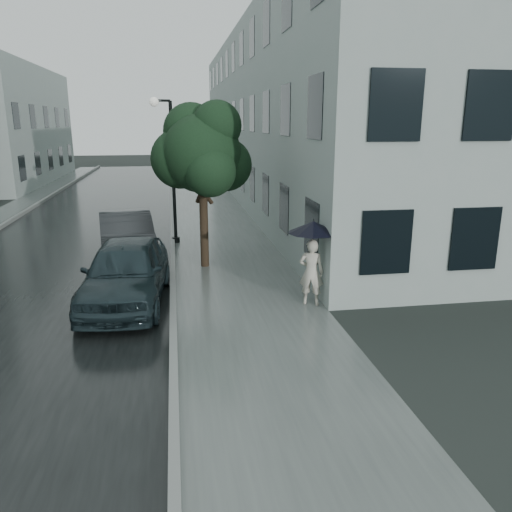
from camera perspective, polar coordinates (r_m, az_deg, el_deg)
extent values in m
plane|color=black|center=(10.03, -0.23, -10.06)|extent=(120.00, 120.00, 0.00)
cube|color=slate|center=(21.46, -4.63, 3.60)|extent=(3.50, 60.00, 0.01)
cube|color=slate|center=(21.38, -9.53, 3.59)|extent=(0.15, 60.00, 0.15)
cube|color=black|center=(21.70, -18.80, 2.96)|extent=(6.85, 60.00, 0.00)
cube|color=gray|center=(29.30, 4.55, 15.52)|extent=(7.00, 36.00, 9.00)
cube|color=black|center=(28.67, -2.48, 15.56)|extent=(0.08, 32.40, 7.20)
cube|color=black|center=(39.97, -22.82, 13.59)|extent=(0.08, 16.20, 6.40)
imported|color=beige|center=(11.91, 6.34, -1.85)|extent=(0.68, 0.57, 1.60)
cylinder|color=black|center=(11.79, 6.49, 0.86)|extent=(0.02, 0.02, 0.75)
cone|color=black|center=(11.67, 6.57, 3.31)|extent=(1.49, 1.49, 0.28)
cylinder|color=black|center=(11.64, 6.59, 4.08)|extent=(0.02, 0.02, 0.08)
cylinder|color=black|center=(11.89, 6.44, -1.04)|extent=(0.03, 0.03, 0.06)
cylinder|color=#332619|center=(15.02, -5.96, 3.45)|extent=(0.25, 0.25, 2.50)
sphere|color=#18351B|center=(14.74, -6.19, 11.58)|extent=(2.27, 2.27, 2.27)
sphere|color=#18351B|center=(15.08, -3.49, 10.37)|extent=(1.57, 1.57, 1.57)
sphere|color=#18351B|center=(15.08, -8.62, 10.92)|extent=(1.75, 1.75, 1.75)
sphere|color=#18351B|center=(14.18, -5.29, 9.66)|extent=(1.48, 1.48, 1.48)
sphere|color=#18351B|center=(15.23, -7.38, 13.96)|extent=(1.66, 1.66, 1.66)
sphere|color=#18351B|center=(14.58, -4.49, 14.66)|extent=(1.41, 1.41, 1.41)
cylinder|color=black|center=(18.05, -9.44, 9.22)|extent=(0.12, 0.12, 4.96)
cylinder|color=black|center=(18.44, -9.13, 1.86)|extent=(0.28, 0.28, 0.20)
cylinder|color=black|center=(17.92, -10.61, 17.07)|extent=(0.51, 0.19, 0.08)
sphere|color=silver|center=(17.86, -11.59, 16.87)|extent=(0.32, 0.32, 0.32)
imported|color=#1A282C|center=(12.38, -14.64, -1.74)|extent=(2.16, 4.67, 1.55)
imported|color=#212426|center=(16.29, -14.56, 2.17)|extent=(2.22, 4.72, 1.50)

